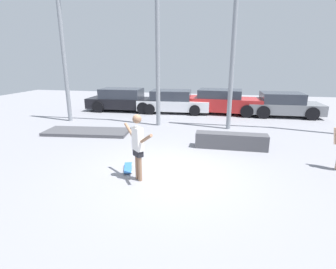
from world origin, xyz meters
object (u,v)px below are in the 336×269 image
at_px(grind_box, 231,141).
at_px(parked_car_white, 173,102).
at_px(skateboard, 128,168).
at_px(parked_car_grey, 283,105).
at_px(skateboarder, 138,143).
at_px(manual_pad, 87,132).
at_px(parked_car_red, 222,102).
at_px(parked_car_black, 124,100).

height_order(grind_box, parked_car_white, parked_car_white).
distance_m(skateboard, parked_car_grey, 10.73).
relative_size(skateboarder, manual_pad, 0.49).
bearing_deg(parked_car_red, parked_car_grey, 3.12).
relative_size(manual_pad, parked_car_red, 0.79).
distance_m(skateboarder, parked_car_black, 10.01).
bearing_deg(parked_car_grey, parked_car_white, 179.79).
height_order(manual_pad, parked_car_red, parked_car_red).
xyz_separation_m(skateboard, grind_box, (2.93, 2.57, 0.21)).
bearing_deg(skateboard, skateboarder, 24.19).
distance_m(parked_car_black, parked_car_red, 5.96).
xyz_separation_m(skateboarder, grind_box, (2.43, 3.12, -0.74)).
height_order(skateboarder, skateboard, skateboarder).
bearing_deg(grind_box, parked_car_red, 93.65).
bearing_deg(parked_car_red, skateboard, -102.28).
bearing_deg(parked_car_black, skateboarder, -68.65).
bearing_deg(parked_car_white, manual_pad, -120.35).
bearing_deg(skateboarder, parked_car_red, 122.13).
bearing_deg(grind_box, skateboard, -138.74).
relative_size(skateboarder, parked_car_black, 0.39).
bearing_deg(parked_car_grey, manual_pad, -149.93).
bearing_deg(grind_box, manual_pad, 172.74).
xyz_separation_m(skateboard, parked_car_white, (-0.36, 8.76, 0.57)).
bearing_deg(parked_car_grey, grind_box, -116.77).
xyz_separation_m(skateboarder, skateboard, (-0.51, 0.55, -0.95)).
height_order(skateboard, manual_pad, manual_pad).
height_order(manual_pad, parked_car_white, parked_car_white).
relative_size(grind_box, parked_car_black, 0.55).
bearing_deg(parked_car_red, grind_box, -82.92).
xyz_separation_m(parked_car_black, parked_car_white, (3.07, 0.12, -0.03)).
xyz_separation_m(skateboarder, parked_car_black, (-3.93, 9.20, -0.35)).
relative_size(skateboard, grind_box, 0.33).
bearing_deg(skateboarder, parked_car_white, 139.39).
bearing_deg(skateboarder, parked_car_black, 157.26).
bearing_deg(manual_pad, parked_car_black, 93.68).
xyz_separation_m(manual_pad, parked_car_grey, (8.97, 5.62, 0.57)).
bearing_deg(parked_car_red, parked_car_black, -173.39).
height_order(parked_car_black, parked_car_red, parked_car_red).
height_order(skateboard, parked_car_grey, parked_car_grey).
bearing_deg(manual_pad, parked_car_grey, 32.08).
height_order(skateboard, parked_car_red, parked_car_red).
bearing_deg(manual_pad, parked_car_red, 45.13).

